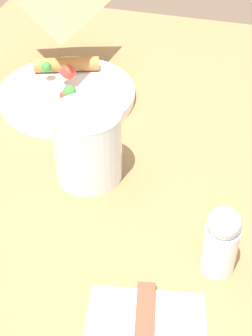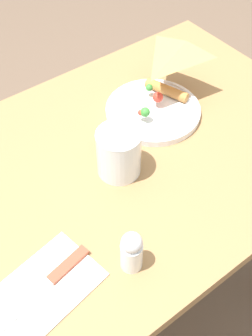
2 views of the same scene
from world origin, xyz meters
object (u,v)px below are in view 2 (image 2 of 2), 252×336
at_px(dining_table, 114,200).
at_px(napkin_folded, 39,294).
at_px(milk_glass, 119,154).
at_px(plate_pizza, 153,109).
at_px(salt_shaker, 132,251).
at_px(butter_knife, 44,287).

bearing_deg(dining_table, napkin_folded, 31.13).
distance_m(milk_glass, napkin_folded, 0.31).
distance_m(dining_table, napkin_folded, 0.34).
bearing_deg(napkin_folded, plate_pizza, -152.08).
bearing_deg(salt_shaker, butter_knife, -19.77).
bearing_deg(dining_table, milk_glass, 93.22).
bearing_deg(dining_table, salt_shaker, 61.95).
relative_size(milk_glass, salt_shaker, 1.14).
bearing_deg(milk_glass, plate_pizza, -150.75).
distance_m(dining_table, salt_shaker, 0.30).
bearing_deg(salt_shaker, napkin_folded, -17.61).
height_order(napkin_folded, butter_knife, butter_knife).
bearing_deg(butter_knife, plate_pizza, -162.44).
relative_size(plate_pizza, salt_shaker, 2.44).
distance_m(dining_table, butter_knife, 0.33).
xyz_separation_m(plate_pizza, milk_glass, (0.16, 0.09, 0.03)).
relative_size(dining_table, salt_shaker, 11.35).
relative_size(butter_knife, salt_shaker, 2.44).
height_order(plate_pizza, milk_glass, milk_glass).
height_order(dining_table, plate_pizza, plate_pizza).
bearing_deg(butter_knife, dining_table, -158.86).
bearing_deg(dining_table, plate_pizza, -157.73).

